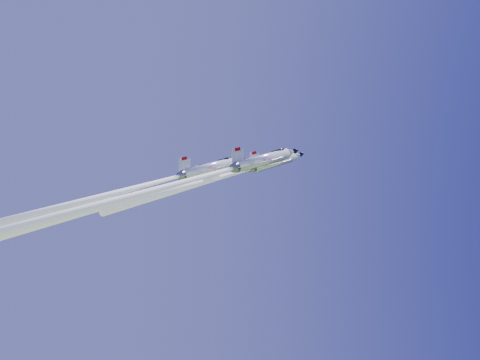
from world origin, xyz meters
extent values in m
cylinder|color=white|center=(8.08, 1.57, 91.23)|extent=(6.29, 5.51, 12.41)
cone|color=white|center=(14.33, 4.31, 94.00)|extent=(3.22, 3.05, 3.03)
cone|color=black|center=(15.79, 4.94, 94.64)|extent=(1.62, 1.54, 1.52)
cone|color=slate|center=(2.31, -0.96, 88.68)|extent=(2.87, 2.78, 1.98)
ellipsoid|color=black|center=(11.91, 3.17, 93.69)|extent=(3.34, 2.39, 2.15)
cube|color=black|center=(10.51, 2.53, 93.35)|extent=(1.14, 0.67, 0.73)
cube|color=white|center=(7.10, 1.17, 90.52)|extent=(7.80, 10.62, 2.55)
cube|color=white|center=(9.61, 3.67, 92.06)|extent=(3.44, 2.47, 1.47)
cube|color=white|center=(10.73, 1.34, 91.82)|extent=(3.44, 2.47, 1.47)
cube|color=white|center=(3.18, -0.57, 88.95)|extent=(4.14, 5.78, 1.35)
cube|color=white|center=(2.93, -0.87, 90.65)|extent=(3.12, 1.81, 3.82)
cube|color=#B0080E|center=(2.77, -1.09, 92.06)|extent=(1.31, 0.77, 1.01)
cube|color=black|center=(8.37, 1.80, 90.35)|extent=(9.09, 4.40, 4.06)
sphere|color=white|center=(2.09, -1.06, 88.58)|extent=(1.12, 1.07, 0.98)
cone|color=white|center=(-12.50, -7.45, 82.13)|extent=(12.91, 10.76, 32.96)
cylinder|color=white|center=(-3.13, 5.14, 88.72)|extent=(5.94, 5.20, 11.71)
cone|color=white|center=(2.77, 7.73, 91.33)|extent=(3.04, 2.88, 2.86)
cone|color=black|center=(4.14, 8.33, 91.94)|extent=(1.53, 1.45, 1.43)
cone|color=slate|center=(-8.57, 2.76, 86.32)|extent=(2.71, 2.62, 1.86)
ellipsoid|color=black|center=(0.49, 6.65, 91.05)|extent=(3.15, 2.26, 2.03)
cube|color=black|center=(-0.83, 6.05, 90.72)|extent=(1.08, 0.63, 0.69)
cube|color=white|center=(-4.05, 4.76, 88.06)|extent=(7.36, 10.02, 2.41)
cube|color=white|center=(-1.69, 7.12, 89.50)|extent=(3.24, 2.33, 1.38)
cube|color=white|center=(-0.63, 4.93, 89.28)|extent=(3.24, 2.33, 1.38)
cube|color=white|center=(-7.76, 3.13, 86.57)|extent=(3.90, 5.46, 1.28)
cube|color=white|center=(-7.99, 2.85, 88.17)|extent=(2.94, 1.71, 3.60)
cube|color=#B0080E|center=(-8.14, 2.64, 89.50)|extent=(1.24, 0.73, 0.95)
cube|color=black|center=(-2.86, 5.36, 87.89)|extent=(8.58, 4.15, 3.84)
sphere|color=white|center=(-8.78, 2.67, 86.22)|extent=(1.06, 1.01, 0.93)
cone|color=white|center=(-29.71, -6.51, 76.97)|extent=(17.28, 14.23, 46.65)
cylinder|color=white|center=(2.75, -8.08, 88.43)|extent=(6.86, 6.00, 13.53)
cone|color=white|center=(9.57, -5.09, 91.45)|extent=(3.51, 3.33, 3.30)
cone|color=black|center=(11.15, -4.39, 92.15)|extent=(1.77, 1.68, 1.66)
cone|color=slate|center=(-3.54, -10.83, 85.65)|extent=(3.13, 3.03, 2.15)
ellipsoid|color=black|center=(6.93, -6.33, 91.12)|extent=(3.64, 2.61, 2.34)
cube|color=black|center=(5.40, -7.03, 90.74)|extent=(1.25, 0.73, 0.80)
cube|color=white|center=(1.68, -8.51, 87.66)|extent=(8.51, 11.58, 2.78)
cube|color=white|center=(4.41, -5.79, 89.33)|extent=(3.75, 2.69, 1.60)
cube|color=white|center=(5.64, -8.32, 89.07)|extent=(3.75, 2.69, 1.60)
cube|color=white|center=(-2.60, -10.41, 85.95)|extent=(4.51, 6.30, 1.48)
cube|color=white|center=(-2.87, -10.73, 87.80)|extent=(3.40, 1.97, 4.16)
cube|color=#B0080E|center=(-3.05, -10.97, 89.33)|extent=(1.43, 0.84, 1.10)
cube|color=black|center=(3.06, -7.82, 87.47)|extent=(9.91, 4.80, 4.43)
sphere|color=white|center=(-3.78, -10.94, 85.54)|extent=(1.22, 1.16, 1.07)
cone|color=white|center=(-29.36, -22.15, 74.23)|extent=(20.96, 17.23, 56.94)
cylinder|color=white|center=(-6.71, -1.06, 88.12)|extent=(6.62, 5.79, 13.05)
cone|color=white|center=(-0.13, 1.82, 91.03)|extent=(3.39, 3.21, 3.18)
cone|color=black|center=(1.40, 2.49, 91.70)|extent=(1.71, 1.62, 1.60)
cone|color=slate|center=(-12.78, -3.72, 85.43)|extent=(3.02, 2.92, 2.08)
ellipsoid|color=black|center=(-2.68, 0.62, 90.71)|extent=(3.52, 2.52, 2.26)
cube|color=black|center=(-4.15, -0.05, 90.35)|extent=(1.20, 0.70, 0.77)
cube|color=white|center=(-7.74, -1.48, 87.37)|extent=(8.21, 11.17, 2.69)
cube|color=white|center=(-5.10, 1.15, 88.99)|extent=(3.61, 2.60, 1.54)
cube|color=white|center=(-3.92, -1.30, 88.73)|extent=(3.61, 2.60, 1.54)
cube|color=white|center=(-11.86, -3.31, 85.72)|extent=(4.35, 6.08, 1.42)
cube|color=white|center=(-12.13, -3.62, 87.51)|extent=(3.28, 1.90, 4.02)
cube|color=#B0080E|center=(-12.30, -3.86, 88.99)|extent=(1.38, 0.81, 1.06)
cube|color=black|center=(-6.40, -0.82, 87.19)|extent=(9.57, 4.63, 4.28)
sphere|color=white|center=(-13.01, -3.82, 85.33)|extent=(1.18, 1.12, 1.03)
cone|color=white|center=(-30.38, -11.44, 77.65)|extent=(15.02, 12.47, 39.06)
camera|label=1|loc=(-24.20, -105.31, 57.75)|focal=40.00mm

